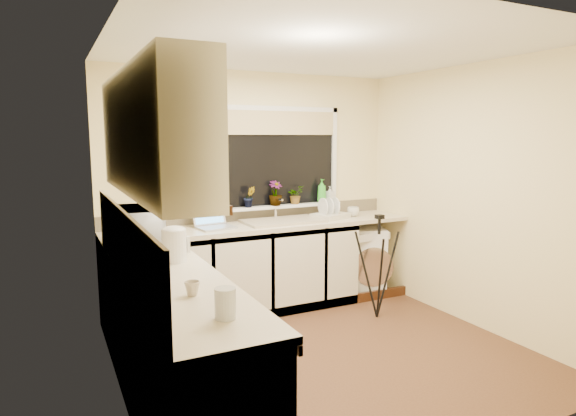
{
  "coord_description": "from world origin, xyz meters",
  "views": [
    {
      "loc": [
        -1.98,
        -3.34,
        1.78
      ],
      "look_at": [
        -0.06,
        0.55,
        1.15
      ],
      "focal_mm": 30.72,
      "sensor_mm": 36.0,
      "label": 1
    }
  ],
  "objects": [
    {
      "name": "floor",
      "position": [
        0.0,
        0.0,
        0.0
      ],
      "size": [
        3.2,
        3.2,
        0.0
      ],
      "primitive_type": "plane",
      "color": "brown",
      "rests_on": "ground"
    },
    {
      "name": "ceiling",
      "position": [
        0.0,
        0.0,
        2.45
      ],
      "size": [
        3.2,
        3.2,
        0.0
      ],
      "primitive_type": "plane",
      "rotation": [
        3.14,
        0.0,
        0.0
      ],
      "color": "white",
      "rests_on": "ground"
    },
    {
      "name": "wall_back",
      "position": [
        0.0,
        1.5,
        1.23
      ],
      "size": [
        3.2,
        0.0,
        3.2
      ],
      "primitive_type": "plane",
      "rotation": [
        1.57,
        0.0,
        0.0
      ],
      "color": "#FBE6A7",
      "rests_on": "ground"
    },
    {
      "name": "wall_front",
      "position": [
        0.0,
        -1.5,
        1.23
      ],
      "size": [
        3.2,
        0.0,
        3.2
      ],
      "primitive_type": "plane",
      "rotation": [
        -1.57,
        0.0,
        0.0
      ],
      "color": "#FBE6A7",
      "rests_on": "ground"
    },
    {
      "name": "wall_left",
      "position": [
        -1.6,
        0.0,
        1.23
      ],
      "size": [
        0.0,
        3.0,
        3.0
      ],
      "primitive_type": "plane",
      "rotation": [
        1.57,
        0.0,
        1.57
      ],
      "color": "#FBE6A7",
      "rests_on": "ground"
    },
    {
      "name": "wall_right",
      "position": [
        1.6,
        0.0,
        1.23
      ],
      "size": [
        0.0,
        3.0,
        3.0
      ],
      "primitive_type": "plane",
      "rotation": [
        1.57,
        0.0,
        -1.57
      ],
      "color": "#FBE6A7",
      "rests_on": "ground"
    },
    {
      "name": "base_cabinet_back",
      "position": [
        -0.33,
        1.2,
        0.43
      ],
      "size": [
        2.55,
        0.6,
        0.86
      ],
      "primitive_type": "cube",
      "color": "silver",
      "rests_on": "floor"
    },
    {
      "name": "base_cabinet_left",
      "position": [
        -1.3,
        -0.3,
        0.43
      ],
      "size": [
        0.54,
        2.4,
        0.86
      ],
      "primitive_type": "cube",
      "color": "silver",
      "rests_on": "floor"
    },
    {
      "name": "worktop_back",
      "position": [
        0.0,
        1.2,
        0.88
      ],
      "size": [
        3.2,
        0.6,
        0.04
      ],
      "primitive_type": "cube",
      "color": "beige",
      "rests_on": "base_cabinet_back"
    },
    {
      "name": "worktop_left",
      "position": [
        -1.3,
        -0.3,
        0.88
      ],
      "size": [
        0.6,
        2.4,
        0.04
      ],
      "primitive_type": "cube",
      "color": "beige",
      "rests_on": "base_cabinet_left"
    },
    {
      "name": "upper_cabinet",
      "position": [
        -1.44,
        -0.45,
        1.8
      ],
      "size": [
        0.28,
        1.9,
        0.7
      ],
      "primitive_type": "cube",
      "color": "silver",
      "rests_on": "wall_left"
    },
    {
      "name": "splashback_left",
      "position": [
        -1.59,
        -0.3,
        1.12
      ],
      "size": [
        0.02,
        2.4,
        0.45
      ],
      "primitive_type": "cube",
      "color": "beige",
      "rests_on": "wall_left"
    },
    {
      "name": "splashback_back",
      "position": [
        0.0,
        1.49,
        0.97
      ],
      "size": [
        3.2,
        0.02,
        0.14
      ],
      "primitive_type": "cube",
      "color": "beige",
      "rests_on": "wall_back"
    },
    {
      "name": "window_glass",
      "position": [
        0.2,
        1.49,
        1.55
      ],
      "size": [
        1.5,
        0.02,
        1.0
      ],
      "primitive_type": "cube",
      "color": "black",
      "rests_on": "wall_back"
    },
    {
      "name": "window_blind",
      "position": [
        0.2,
        1.46,
        1.92
      ],
      "size": [
        1.5,
        0.02,
        0.25
      ],
      "primitive_type": "cube",
      "color": "tan",
      "rests_on": "wall_back"
    },
    {
      "name": "windowsill",
      "position": [
        0.2,
        1.43,
        1.04
      ],
      "size": [
        1.6,
        0.14,
        0.03
      ],
      "primitive_type": "cube",
      "color": "white",
      "rests_on": "wall_back"
    },
    {
      "name": "sink",
      "position": [
        0.2,
        1.2,
        0.91
      ],
      "size": [
        0.82,
        0.46,
        0.03
      ],
      "primitive_type": "cube",
      "color": "tan",
      "rests_on": "worktop_back"
    },
    {
      "name": "faucet",
      "position": [
        0.2,
        1.38,
        1.02
      ],
      "size": [
        0.03,
        0.03,
        0.24
      ],
      "primitive_type": "cylinder",
      "color": "silver",
      "rests_on": "worktop_back"
    },
    {
      "name": "washing_machine",
      "position": [
        1.2,
        1.25,
        0.38
      ],
      "size": [
        0.7,
        0.69,
        0.76
      ],
      "primitive_type": "cube",
      "rotation": [
        0.0,
        0.0,
        -0.41
      ],
      "color": "white",
      "rests_on": "floor"
    },
    {
      "name": "laptop",
      "position": [
        -0.54,
        1.24,
        0.96
      ],
      "size": [
        0.39,
        0.38,
        0.24
      ],
      "rotation": [
        0.0,
        0.0,
        0.14
      ],
      "color": "#A6A7AF",
      "rests_on": "worktop_back"
    },
    {
      "name": "kettle",
      "position": [
        -1.2,
        0.07,
        1.01
      ],
      "size": [
        0.17,
        0.17,
        0.23
      ],
      "primitive_type": "cylinder",
      "color": "white",
      "rests_on": "worktop_left"
    },
    {
      "name": "dish_rack",
      "position": [
        0.76,
        1.18,
        0.93
      ],
      "size": [
        0.44,
        0.39,
        0.06
      ],
      "primitive_type": "cube",
      "rotation": [
        0.0,
        0.0,
        0.35
      ],
      "color": "beige",
      "rests_on": "worktop_back"
    },
    {
      "name": "tripod",
      "position": [
        0.89,
        0.48,
        0.52
      ],
      "size": [
        0.52,
        0.52,
        1.03
      ],
      "primitive_type": null,
      "rotation": [
        0.0,
        0.0,
        0.05
      ],
      "color": "black",
      "rests_on": "floor"
    },
    {
      "name": "glass_jug",
      "position": [
        -1.24,
        -1.14,
        0.98
      ],
      "size": [
        0.11,
        0.11,
        0.15
      ],
      "primitive_type": "cylinder",
      "color": "silver",
      "rests_on": "worktop_left"
    },
    {
      "name": "steel_jar",
      "position": [
        -1.4,
        -0.38,
        0.95
      ],
      "size": [
        0.08,
        0.08,
        0.11
      ],
      "primitive_type": "cylinder",
      "color": "silver",
      "rests_on": "worktop_left"
    },
    {
      "name": "microwave",
      "position": [
        -1.32,
        0.67,
        1.06
      ],
      "size": [
        0.5,
        0.64,
        0.32
      ],
      "primitive_type": "imported",
      "rotation": [
        0.0,
        0.0,
        1.36
      ],
      "color": "white",
      "rests_on": "worktop_left"
    },
    {
      "name": "plant_a",
      "position": [
        -0.38,
        1.41,
        1.16
      ],
      "size": [
        0.12,
        0.09,
        0.21
      ],
      "primitive_type": "imported",
      "rotation": [
        0.0,
        0.0,
        -0.11
      ],
      "color": "#999999",
      "rests_on": "windowsill"
    },
    {
      "name": "plant_b",
      "position": [
        -0.09,
        1.39,
        1.16
      ],
      "size": [
        0.13,
        0.11,
        0.22
      ],
      "primitive_type": "imported",
      "rotation": [
        0.0,
        0.0,
        -0.12
      ],
      "color": "#999999",
      "rests_on": "windowsill"
    },
    {
      "name": "plant_c",
      "position": [
        0.21,
        1.4,
        1.18
      ],
      "size": [
        0.16,
        0.16,
        0.27
      ],
      "primitive_type": "imported",
      "rotation": [
        0.0,
        0.0,
        0.11
      ],
      "color": "#999999",
      "rests_on": "windowsill"
    },
    {
      "name": "plant_d",
      "position": [
        0.46,
        1.43,
        1.15
      ],
      "size": [
        0.22,
        0.21,
        0.2
      ],
      "primitive_type": "imported",
      "rotation": [
        0.0,
        0.0,
        0.38
      ],
      "color": "#999999",
      "rests_on": "windowsill"
    },
    {
      "name": "soap_bottle_green",
      "position": [
        0.78,
        1.4,
        1.18
      ],
      "size": [
        0.1,
        0.1,
        0.26
      ],
      "primitive_type": "imported",
      "rotation": [
        0.0,
        0.0,
        0.03
      ],
      "color": "green",
      "rests_on": "windowsill"
    },
    {
      "name": "soap_bottle_clear",
      "position": [
        0.89,
        1.4,
        1.14
      ],
      "size": [
        0.1,
        0.1,
        0.18
      ],
      "primitive_type": "imported",
      "rotation": [
        0.0,
        0.0,
        0.23
      ],
      "color": "#999999",
      "rests_on": "windowsill"
    },
    {
      "name": "cup_back",
      "position": [
        1.07,
        1.2,
        0.95
      ],
      "size": [
        0.16,
        0.16,
        0.11
      ],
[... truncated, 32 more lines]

